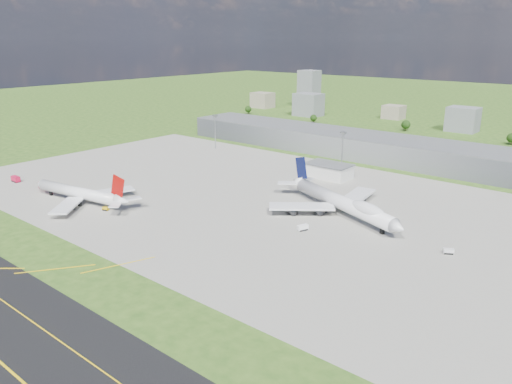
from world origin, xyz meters
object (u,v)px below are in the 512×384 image
Objects in this scene: airliner_red_twin at (82,194)px; van_white_near at (303,228)px; airliner_blue_quad at (343,203)px; van_white_far at (448,251)px; fire_truck at (47,186)px; tug_yellow at (106,209)px; crash_tender at (16,179)px.

airliner_red_twin reaches higher than van_white_near.
airliner_blue_quad is 17.77× the size of van_white_far.
fire_truck reaches higher than tug_yellow.
airliner_red_twin is 19.78m from tug_yellow.
tug_yellow is 158.02m from van_white_far.
fire_truck is 1.47× the size of crash_tender.
van_white_far is at bearing -0.98° from fire_truck.
airliner_blue_quad is at bearing 16.15° from van_white_near.
crash_tender is at bearing -136.08° from airliner_blue_quad.
van_white_far is (58.18, 16.02, -0.18)m from van_white_near.
airliner_red_twin is at bearing 164.21° from tug_yellow.
van_white_far is at bearing -52.52° from van_white_near.
airliner_red_twin is at bearing 167.53° from van_white_far.
airliner_red_twin is 116.35m from van_white_near.
van_white_near is (-2.99, -28.77, -4.75)m from airliner_blue_quad.
fire_truck is 151.40m from van_white_near.
fire_truck reaches higher than van_white_near.
airliner_blue_quad reaches higher than van_white_near.
fire_truck is at bearing -10.24° from airliner_red_twin.
airliner_blue_quad is at bearing 135.78° from van_white_far.
tug_yellow is at bearing 169.51° from van_white_far.
tug_yellow is at bearing 136.08° from van_white_near.
airliner_red_twin is at bearing 3.90° from crash_tender.
airliner_blue_quad reaches higher than van_white_far.
airliner_blue_quad is 115.41m from tug_yellow.
tug_yellow is 0.66× the size of van_white_near.
van_white_near is at bearing -74.38° from airliner_blue_quad.
fire_truck is (-37.13, 0.88, -2.98)m from airliner_red_twin.
crash_tender is 1.83× the size of tug_yellow.
crash_tender is 1.47× the size of van_white_far.
airliner_red_twin reaches higher than fire_truck.
fire_truck is 211.74m from van_white_far.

